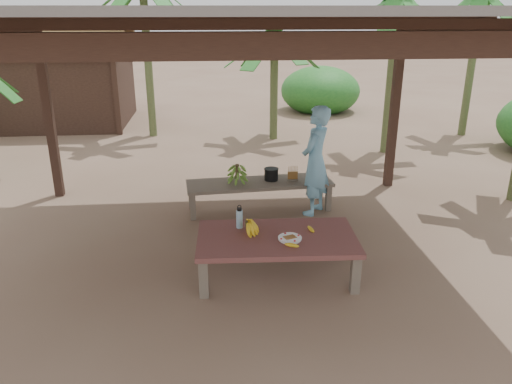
{
  "coord_description": "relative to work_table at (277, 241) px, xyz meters",
  "views": [
    {
      "loc": [
        -0.25,
        -5.73,
        2.94
      ],
      "look_at": [
        0.27,
        0.01,
        0.8
      ],
      "focal_mm": 35.0,
      "sensor_mm": 36.0,
      "label": 1
    }
  ],
  "objects": [
    {
      "name": "loose_banana_front",
      "position": [
        0.13,
        -0.28,
        0.09
      ],
      "size": [
        0.17,
        0.08,
        0.04
      ],
      "primitive_type": "ellipsoid",
      "rotation": [
        0.0,
        0.0,
        1.34
      ],
      "color": "yellow",
      "rests_on": "work_table"
    },
    {
      "name": "pavilion",
      "position": [
        -0.46,
        0.63,
        2.34
      ],
      "size": [
        6.6,
        5.6,
        2.95
      ],
      "color": "black",
      "rests_on": "ground"
    },
    {
      "name": "banana_plant_far",
      "position": [
        5.4,
        6.37,
        2.56
      ],
      "size": [
        1.8,
        1.8,
        3.5
      ],
      "color": "#596638",
      "rests_on": "ground"
    },
    {
      "name": "plate",
      "position": [
        0.13,
        -0.11,
        0.08
      ],
      "size": [
        0.27,
        0.27,
        0.04
      ],
      "color": "white",
      "rests_on": "work_table"
    },
    {
      "name": "green_banana_stalk",
      "position": [
        -0.34,
        2.0,
        0.17
      ],
      "size": [
        0.29,
        0.29,
        0.31
      ],
      "primitive_type": null,
      "rotation": [
        0.0,
        0.0,
        0.08
      ],
      "color": "#598C2D",
      "rests_on": "bench"
    },
    {
      "name": "ground",
      "position": [
        -0.45,
        0.65,
        -0.43
      ],
      "size": [
        80.0,
        80.0,
        0.0
      ],
      "primitive_type": "plane",
      "color": "brown",
      "rests_on": "ground"
    },
    {
      "name": "skewer_rack",
      "position": [
        0.5,
        2.02,
        0.14
      ],
      "size": [
        0.19,
        0.09,
        0.24
      ],
      "primitive_type": null,
      "rotation": [
        0.0,
        0.0,
        0.08
      ],
      "color": "#A57F47",
      "rests_on": "bench"
    },
    {
      "name": "cooking_pot",
      "position": [
        0.19,
        2.1,
        0.1
      ],
      "size": [
        0.21,
        0.21,
        0.18
      ],
      "primitive_type": "cylinder",
      "color": "black",
      "rests_on": "bench"
    },
    {
      "name": "hut",
      "position": [
        -4.95,
        8.65,
        0.67
      ],
      "size": [
        4.4,
        3.43,
        2.85
      ],
      "color": "black",
      "rests_on": "ground"
    },
    {
      "name": "loose_banana_side",
      "position": [
        0.41,
        0.11,
        0.09
      ],
      "size": [
        0.08,
        0.15,
        0.04
      ],
      "primitive_type": "ellipsoid",
      "rotation": [
        0.0,
        0.0,
        0.29
      ],
      "color": "yellow",
      "rests_on": "work_table"
    },
    {
      "name": "bench",
      "position": [
        -0.0,
        2.03,
        -0.04
      ],
      "size": [
        2.24,
        0.78,
        0.45
      ],
      "rotation": [
        0.0,
        0.0,
        0.08
      ],
      "color": "brown",
      "rests_on": "ground"
    },
    {
      "name": "banana_plant_ne",
      "position": [
        3.0,
        5.04,
        2.49
      ],
      "size": [
        1.8,
        1.8,
        3.42
      ],
      "color": "#596638",
      "rests_on": "ground"
    },
    {
      "name": "work_table",
      "position": [
        0.0,
        0.0,
        0.0
      ],
      "size": [
        1.84,
        1.07,
        0.5
      ],
      "rotation": [
        0.0,
        0.0,
        -0.04
      ],
      "color": "brown",
      "rests_on": "ground"
    },
    {
      "name": "water_flask",
      "position": [
        -0.41,
        0.27,
        0.18
      ],
      "size": [
        0.08,
        0.08,
        0.29
      ],
      "color": "#3F91C6",
      "rests_on": "work_table"
    },
    {
      "name": "banana_plant_n",
      "position": [
        0.75,
        6.41,
        1.74
      ],
      "size": [
        1.8,
        1.8,
        2.65
      ],
      "color": "#596638",
      "rests_on": "ground"
    },
    {
      "name": "ripe_banana_bunch",
      "position": [
        -0.34,
        0.11,
        0.15
      ],
      "size": [
        0.29,
        0.26,
        0.17
      ],
      "primitive_type": null,
      "rotation": [
        0.0,
        0.0,
        -0.08
      ],
      "color": "yellow",
      "rests_on": "work_table"
    },
    {
      "name": "woman",
      "position": [
        0.8,
        1.83,
        0.38
      ],
      "size": [
        0.66,
        0.71,
        1.64
      ],
      "primitive_type": "imported",
      "rotation": [
        0.0,
        0.0,
        -2.17
      ],
      "color": "#7BC2E8",
      "rests_on": "ground"
    }
  ]
}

